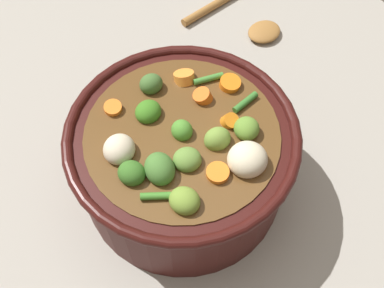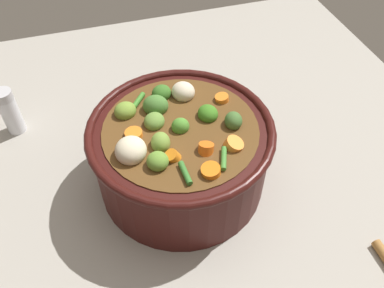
{
  "view_description": "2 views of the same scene",
  "coord_description": "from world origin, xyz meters",
  "views": [
    {
      "loc": [
        0.19,
        0.24,
        0.58
      ],
      "look_at": [
        0.0,
        0.02,
        0.13
      ],
      "focal_mm": 41.6,
      "sensor_mm": 36.0,
      "label": 1
    },
    {
      "loc": [
        -0.42,
        0.11,
        0.56
      ],
      "look_at": [
        -0.02,
        -0.01,
        0.11
      ],
      "focal_mm": 37.51,
      "sensor_mm": 36.0,
      "label": 2
    }
  ],
  "objects": [
    {
      "name": "ground_plane",
      "position": [
        0.0,
        0.0,
        0.0
      ],
      "size": [
        1.1,
        1.1,
        0.0
      ],
      "primitive_type": "plane",
      "color": "#9E998E"
    },
    {
      "name": "wooden_spoon",
      "position": [
        -0.31,
        -0.19,
        0.01
      ],
      "size": [
        0.19,
        0.15,
        0.02
      ],
      "color": "#9C6A34",
      "rests_on": "ground_plane"
    },
    {
      "name": "cooking_pot",
      "position": [
        0.0,
        0.0,
        0.07
      ],
      "size": [
        0.29,
        0.29,
        0.16
      ],
      "color": "#38110F",
      "rests_on": "ground_plane"
    }
  ]
}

